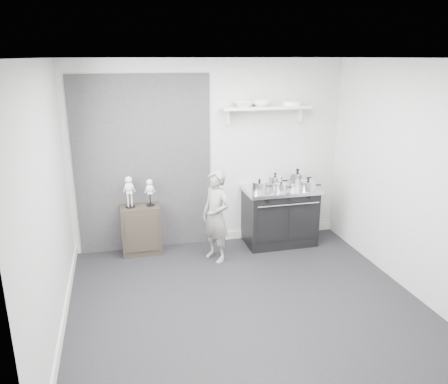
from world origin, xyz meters
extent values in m
plane|color=black|center=(0.00, 0.00, 0.00)|extent=(4.00, 4.00, 0.00)
cube|color=#B0B0AE|center=(0.00, 1.80, 1.35)|extent=(4.00, 0.02, 2.70)
cube|color=#B0B0AE|center=(0.00, -1.80, 1.35)|extent=(4.00, 0.02, 2.70)
cube|color=#B0B0AE|center=(-2.00, 0.00, 1.35)|extent=(0.02, 3.60, 2.70)
cube|color=#B0B0AE|center=(2.00, 0.00, 1.35)|extent=(0.02, 3.60, 2.70)
cube|color=silver|center=(0.00, 0.00, 2.70)|extent=(4.00, 3.60, 0.02)
cube|color=black|center=(-0.95, 1.79, 1.25)|extent=(1.90, 0.02, 2.50)
cube|color=silver|center=(1.00, 1.78, 0.06)|extent=(2.00, 0.03, 0.12)
cube|color=silver|center=(-1.98, 0.00, 0.06)|extent=(0.03, 3.60, 0.12)
cube|color=silver|center=(0.80, 1.67, 2.02)|extent=(1.30, 0.26, 0.04)
cube|color=silver|center=(0.25, 1.74, 1.90)|extent=(0.03, 0.12, 0.20)
cube|color=silver|center=(1.35, 1.74, 1.90)|extent=(0.03, 0.12, 0.20)
cube|color=black|center=(0.99, 1.48, 0.41)|extent=(1.02, 0.61, 0.82)
cube|color=silver|center=(0.99, 1.48, 0.84)|extent=(1.08, 0.65, 0.05)
cube|color=black|center=(0.75, 1.17, 0.43)|extent=(0.43, 0.02, 0.53)
cube|color=black|center=(1.24, 1.17, 0.43)|extent=(0.43, 0.02, 0.53)
cylinder|color=silver|center=(0.99, 1.14, 0.71)|extent=(0.92, 0.02, 0.02)
cylinder|color=black|center=(0.69, 1.16, 0.80)|extent=(0.04, 0.03, 0.04)
cylinder|color=black|center=(0.99, 1.16, 0.80)|extent=(0.04, 0.03, 0.04)
cylinder|color=black|center=(1.30, 1.16, 0.80)|extent=(0.04, 0.03, 0.04)
cube|color=black|center=(-1.05, 1.61, 0.35)|extent=(0.54, 0.32, 0.71)
imported|color=gray|center=(-0.06, 1.14, 0.64)|extent=(0.50, 0.56, 1.28)
cylinder|color=silver|center=(0.64, 1.40, 0.93)|extent=(0.22, 0.22, 0.13)
cylinder|color=silver|center=(0.64, 1.40, 1.00)|extent=(0.23, 0.23, 0.02)
sphere|color=black|center=(0.64, 1.40, 1.03)|extent=(0.04, 0.04, 0.04)
cylinder|color=black|center=(0.79, 1.40, 0.93)|extent=(0.10, 0.02, 0.02)
cylinder|color=silver|center=(0.94, 1.57, 0.95)|extent=(0.23, 0.23, 0.15)
cylinder|color=silver|center=(0.94, 1.57, 1.03)|extent=(0.23, 0.23, 0.02)
sphere|color=black|center=(0.94, 1.57, 1.06)|extent=(0.04, 0.04, 0.04)
cylinder|color=black|center=(1.09, 1.57, 0.95)|extent=(0.10, 0.02, 0.02)
cylinder|color=silver|center=(1.30, 1.60, 0.96)|extent=(0.28, 0.28, 0.18)
cylinder|color=silver|center=(1.30, 1.60, 1.05)|extent=(0.29, 0.29, 0.02)
sphere|color=black|center=(1.30, 1.60, 1.09)|extent=(0.05, 0.05, 0.05)
cylinder|color=black|center=(1.48, 1.60, 0.96)|extent=(0.10, 0.02, 0.02)
cylinder|color=silver|center=(1.33, 1.27, 0.93)|extent=(0.23, 0.23, 0.13)
cylinder|color=silver|center=(1.33, 1.27, 1.01)|extent=(0.24, 0.24, 0.02)
sphere|color=black|center=(1.33, 1.27, 1.03)|extent=(0.04, 0.04, 0.04)
cylinder|color=black|center=(1.48, 1.27, 0.93)|extent=(0.10, 0.02, 0.02)
cylinder|color=silver|center=(0.93, 1.32, 0.92)|extent=(0.17, 0.17, 0.10)
cylinder|color=silver|center=(0.93, 1.32, 0.98)|extent=(0.18, 0.18, 0.01)
sphere|color=black|center=(0.93, 1.32, 1.00)|extent=(0.03, 0.03, 0.03)
cylinder|color=black|center=(1.06, 1.32, 0.92)|extent=(0.10, 0.02, 0.02)
imported|color=white|center=(0.46, 1.67, 2.08)|extent=(0.29, 0.29, 0.07)
imported|color=white|center=(0.72, 1.67, 2.08)|extent=(0.26, 0.26, 0.08)
cylinder|color=white|center=(1.19, 1.67, 2.07)|extent=(0.26, 0.26, 0.06)
camera|label=1|loc=(-1.31, -4.27, 2.72)|focal=35.00mm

